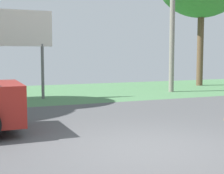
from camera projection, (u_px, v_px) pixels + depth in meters
name	position (u px, v px, depth m)	size (l,w,h in m)	color
ground_plane	(96.00, 122.00, 9.07)	(40.00, 22.00, 0.20)	#4C4C4F
utility_pole	(172.00, 14.00, 15.79)	(1.80, 0.24, 7.04)	gray
roadside_billboard	(19.00, 35.00, 13.01)	(2.60, 0.12, 3.50)	slate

